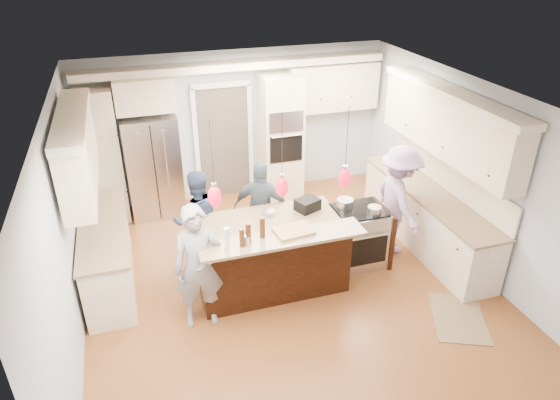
{
  "coord_description": "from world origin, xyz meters",
  "views": [
    {
      "loc": [
        -1.86,
        -5.48,
        4.41
      ],
      "look_at": [
        0.0,
        0.35,
        1.15
      ],
      "focal_mm": 32.0,
      "sensor_mm": 36.0,
      "label": 1
    }
  ],
  "objects_px": {
    "island_range": "(359,236)",
    "person_bar_end": "(199,267)",
    "refrigerator": "(154,166)",
    "person_far_left": "(198,219)",
    "kitchen_island": "(269,253)"
  },
  "relations": [
    {
      "from": "refrigerator",
      "to": "island_range",
      "type": "distance_m",
      "value": 3.71
    },
    {
      "from": "person_bar_end",
      "to": "person_far_left",
      "type": "xyz_separation_m",
      "value": [
        0.19,
        1.3,
        -0.08
      ]
    },
    {
      "from": "person_bar_end",
      "to": "person_far_left",
      "type": "distance_m",
      "value": 1.32
    },
    {
      "from": "person_bar_end",
      "to": "person_far_left",
      "type": "bearing_deg",
      "value": 84.93
    },
    {
      "from": "island_range",
      "to": "person_far_left",
      "type": "relative_size",
      "value": 0.61
    },
    {
      "from": "refrigerator",
      "to": "person_far_left",
      "type": "height_order",
      "value": "refrigerator"
    },
    {
      "from": "person_bar_end",
      "to": "refrigerator",
      "type": "bearing_deg",
      "value": 98.16
    },
    {
      "from": "island_range",
      "to": "person_bar_end",
      "type": "height_order",
      "value": "person_bar_end"
    },
    {
      "from": "kitchen_island",
      "to": "person_far_left",
      "type": "bearing_deg",
      "value": 137.7
    },
    {
      "from": "person_bar_end",
      "to": "person_far_left",
      "type": "height_order",
      "value": "person_bar_end"
    },
    {
      "from": "kitchen_island",
      "to": "person_bar_end",
      "type": "bearing_deg",
      "value": -153.5
    },
    {
      "from": "person_far_left",
      "to": "kitchen_island",
      "type": "bearing_deg",
      "value": 126.54
    },
    {
      "from": "person_bar_end",
      "to": "kitchen_island",
      "type": "bearing_deg",
      "value": 29.93
    },
    {
      "from": "kitchen_island",
      "to": "island_range",
      "type": "bearing_deg",
      "value": 3.07
    },
    {
      "from": "refrigerator",
      "to": "kitchen_island",
      "type": "bearing_deg",
      "value": -63.07
    }
  ]
}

